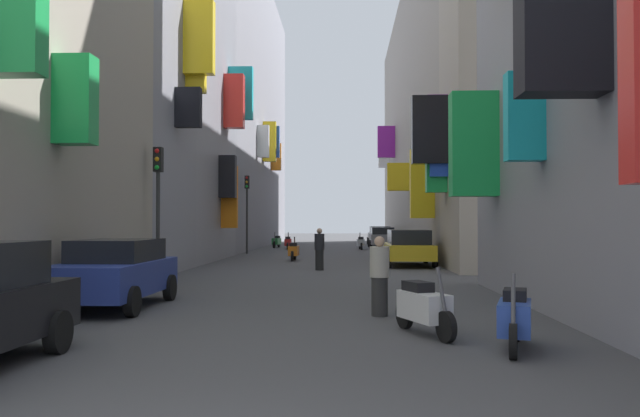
% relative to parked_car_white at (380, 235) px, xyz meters
% --- Properties ---
extents(ground_plane, '(140.00, 140.00, 0.00)m').
position_rel_parked_car_white_xyz_m(ground_plane, '(-3.81, -17.79, -0.78)').
color(ground_plane, '#424244').
extents(building_left_mid_a, '(7.13, 5.82, 13.43)m').
position_rel_parked_car_white_xyz_m(building_left_mid_a, '(-11.79, -28.23, 5.94)').
color(building_left_mid_a, gray).
rests_on(building_left_mid_a, ground).
extents(building_left_mid_b, '(7.26, 9.24, 18.68)m').
position_rel_parked_car_white_xyz_m(building_left_mid_b, '(-11.80, -20.70, 8.55)').
color(building_left_mid_b, gray).
rests_on(building_left_mid_b, ground).
extents(building_left_mid_c, '(7.17, 28.29, 20.84)m').
position_rel_parked_car_white_xyz_m(building_left_mid_c, '(-11.81, -1.94, 9.64)').
color(building_left_mid_c, gray).
rests_on(building_left_mid_c, ground).
extents(building_right_mid_c, '(7.37, 36.52, 17.87)m').
position_rel_parked_car_white_xyz_m(building_right_mid_c, '(4.18, -6.06, 8.15)').
color(building_right_mid_c, gray).
rests_on(building_right_mid_c, ground).
extents(parked_car_white, '(1.95, 3.91, 1.49)m').
position_rel_parked_car_white_xyz_m(parked_car_white, '(0.00, 0.00, 0.00)').
color(parked_car_white, white).
rests_on(parked_car_white, ground).
extents(parked_car_blue, '(1.86, 3.94, 1.45)m').
position_rel_parked_car_white_xyz_m(parked_car_blue, '(-7.68, -37.42, -0.01)').
color(parked_car_blue, navy).
rests_on(parked_car_blue, ground).
extents(parked_car_yellow, '(2.01, 4.46, 1.51)m').
position_rel_parked_car_white_xyz_m(parked_car_yellow, '(-0.10, -24.08, 0.00)').
color(parked_car_yellow, gold).
rests_on(parked_car_yellow, ground).
extents(parked_car_grey, '(1.91, 4.49, 1.46)m').
position_rel_parked_car_white_xyz_m(parked_car_grey, '(-0.14, -5.76, -0.01)').
color(parked_car_grey, slate).
rests_on(parked_car_grey, ground).
extents(scooter_blue, '(0.73, 1.77, 1.13)m').
position_rel_parked_car_white_xyz_m(scooter_blue, '(-0.32, -41.63, -0.32)').
color(scooter_blue, '#2D4CAD').
rests_on(scooter_blue, ground).
extents(scooter_green, '(0.58, 1.90, 1.13)m').
position_rel_parked_car_white_xyz_m(scooter_green, '(-7.67, -5.79, -0.32)').
color(scooter_green, '#287F3D').
rests_on(scooter_green, ground).
extents(scooter_orange, '(0.45, 1.91, 1.13)m').
position_rel_parked_car_white_xyz_m(scooter_orange, '(-5.21, -20.74, -0.32)').
color(scooter_orange, orange).
rests_on(scooter_orange, ground).
extents(scooter_silver, '(0.51, 1.88, 1.13)m').
position_rel_parked_car_white_xyz_m(scooter_silver, '(-1.73, -8.56, -0.32)').
color(scooter_silver, '#ADADB2').
rests_on(scooter_silver, ground).
extents(scooter_white, '(0.82, 1.74, 1.13)m').
position_rel_parked_car_white_xyz_m(scooter_white, '(-1.48, -40.49, -0.32)').
color(scooter_white, silver).
rests_on(scooter_white, ground).
extents(scooter_red, '(0.50, 1.93, 1.13)m').
position_rel_parked_car_white_xyz_m(scooter_red, '(-6.64, -8.09, -0.32)').
color(scooter_red, red).
rests_on(scooter_red, ground).
extents(pedestrian_crossing, '(0.51, 0.51, 1.55)m').
position_rel_parked_car_white_xyz_m(pedestrian_crossing, '(-2.07, -38.42, -0.01)').
color(pedestrian_crossing, '#2D2D2D').
rests_on(pedestrian_crossing, ground).
extents(pedestrian_near_left, '(0.47, 0.47, 1.60)m').
position_rel_parked_car_white_xyz_m(pedestrian_near_left, '(-3.73, -26.77, 0.01)').
color(pedestrian_near_left, black).
rests_on(pedestrian_near_left, ground).
extents(traffic_light_near_corner, '(0.26, 0.34, 4.10)m').
position_rel_parked_car_white_xyz_m(traffic_light_near_corner, '(-8.42, -31.89, 2.02)').
color(traffic_light_near_corner, '#2D2D2D').
rests_on(traffic_light_near_corner, ground).
extents(traffic_light_far_corner, '(0.26, 0.34, 4.53)m').
position_rel_parked_car_white_xyz_m(traffic_light_far_corner, '(-8.46, -14.32, 2.29)').
color(traffic_light_far_corner, '#2D2D2D').
rests_on(traffic_light_far_corner, ground).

